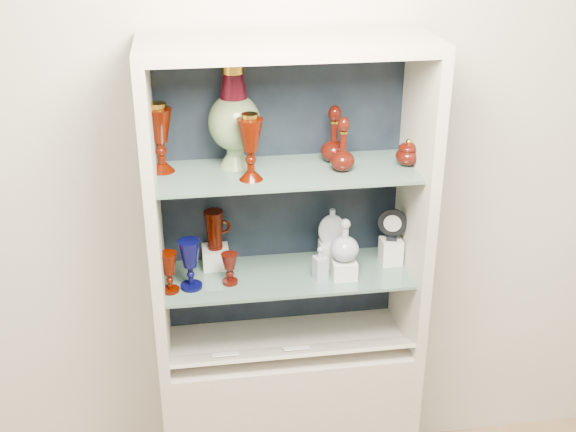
{
  "coord_description": "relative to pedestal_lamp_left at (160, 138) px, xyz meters",
  "views": [
    {
      "loc": [
        -0.35,
        -0.83,
        2.4
      ],
      "look_at": [
        0.0,
        1.53,
        1.3
      ],
      "focal_mm": 45.0,
      "sensor_mm": 36.0,
      "label": 1
    }
  ],
  "objects": [
    {
      "name": "clear_round_decanter",
      "position": [
        0.65,
        -0.12,
        -0.39
      ],
      "size": [
        0.12,
        0.12,
        0.16
      ],
      "primitive_type": null,
      "rotation": [
        0.0,
        0.0,
        -0.14
      ],
      "color": "#939CA8",
      "rests_on": "riser_clear_round_decanter"
    },
    {
      "name": "pedestal_lamp_right",
      "position": [
        0.3,
        -0.12,
        -0.01
      ],
      "size": [
        0.09,
        0.09,
        0.24
      ],
      "primitive_type": null,
      "rotation": [
        0.0,
        0.0,
        0.01
      ],
      "color": "#440C00",
      "rests_on": "shelf_upper"
    },
    {
      "name": "ruby_pitcher",
      "position": [
        0.17,
        0.04,
        -0.39
      ],
      "size": [
        0.12,
        0.09,
        0.15
      ],
      "primitive_type": null,
      "rotation": [
        0.0,
        0.0,
        0.12
      ],
      "color": "#440C00",
      "rests_on": "riser_ruby_pitcher"
    },
    {
      "name": "cobalt_goblet",
      "position": [
        0.08,
        -0.11,
        -0.45
      ],
      "size": [
        0.09,
        0.09,
        0.19
      ],
      "primitive_type": null,
      "rotation": [
        0.0,
        0.0,
        -0.17
      ],
      "color": "#07073A",
      "rests_on": "shelf_lower"
    },
    {
      "name": "ruby_goblet_small",
      "position": [
        0.22,
        -0.1,
        -0.48
      ],
      "size": [
        0.08,
        0.08,
        0.12
      ],
      "primitive_type": null,
      "rotation": [
        0.0,
        0.0,
        -0.26
      ],
      "color": "#471008",
      "rests_on": "shelf_lower"
    },
    {
      "name": "label_ledge",
      "position": [
        0.44,
        -0.19,
        -0.82
      ],
      "size": [
        0.92,
        0.17,
        0.09
      ],
      "primitive_type": "cube",
      "rotation": [
        -0.44,
        0.0,
        0.0
      ],
      "color": "beige",
      "rests_on": "cabinet_base"
    },
    {
      "name": "cabinet_top_cap",
      "position": [
        0.44,
        -0.08,
        0.32
      ],
      "size": [
        1.0,
        0.4,
        0.04
      ],
      "primitive_type": "cube",
      "color": "beige",
      "rests_on": "cabinet_side_left"
    },
    {
      "name": "riser_cameo_medallion",
      "position": [
        0.85,
        -0.03,
        -0.5
      ],
      "size": [
        0.08,
        0.08,
        0.1
      ],
      "primitive_type": "cube",
      "color": "silver",
      "rests_on": "shelf_lower"
    },
    {
      "name": "cabinet_side_left",
      "position": [
        -0.04,
        -0.08,
        -0.27
      ],
      "size": [
        0.04,
        0.4,
        1.15
      ],
      "primitive_type": "cube",
      "color": "beige",
      "rests_on": "cabinet_base"
    },
    {
      "name": "cabinet_base",
      "position": [
        0.44,
        -0.08,
        -1.22
      ],
      "size": [
        1.0,
        0.4,
        0.75
      ],
      "primitive_type": "cube",
      "color": "beige",
      "rests_on": "ground"
    },
    {
      "name": "flat_flask",
      "position": [
        0.62,
        -0.01,
        -0.38
      ],
      "size": [
        0.11,
        0.06,
        0.15
      ],
      "primitive_type": null,
      "rotation": [
        0.0,
        0.0,
        -0.16
      ],
      "color": "silver",
      "rests_on": "riser_flat_flask"
    },
    {
      "name": "ruby_decanter_a",
      "position": [
        0.63,
        -0.09,
        -0.01
      ],
      "size": [
        0.1,
        0.1,
        0.22
      ],
      "primitive_type": null,
      "rotation": [
        0.0,
        0.0,
        -0.22
      ],
      "color": "#471008",
      "rests_on": "shelf_upper"
    },
    {
      "name": "cameo_medallion",
      "position": [
        0.85,
        -0.03,
        -0.38
      ],
      "size": [
        0.12,
        0.08,
        0.13
      ],
      "primitive_type": null,
      "rotation": [
        0.0,
        0.0,
        -0.37
      ],
      "color": "black",
      "rests_on": "riser_cameo_medallion"
    },
    {
      "name": "riser_ruby_pitcher",
      "position": [
        0.17,
        0.04,
        -0.51
      ],
      "size": [
        0.1,
        0.1,
        0.08
      ],
      "primitive_type": "cube",
      "color": "silver",
      "rests_on": "shelf_lower"
    },
    {
      "name": "riser_clear_round_decanter",
      "position": [
        0.65,
        -0.12,
        -0.51
      ],
      "size": [
        0.09,
        0.09,
        0.07
      ],
      "primitive_type": "cube",
      "color": "silver",
      "rests_on": "shelf_lower"
    },
    {
      "name": "label_card_1",
      "position": [
        0.19,
        -0.19,
        -0.8
      ],
      "size": [
        0.1,
        0.06,
        0.03
      ],
      "primitive_type": "cube",
      "rotation": [
        -0.44,
        0.0,
        0.0
      ],
      "color": "white",
      "rests_on": "label_ledge"
    },
    {
      "name": "ruby_decanter_b",
      "position": [
        0.62,
        0.01,
        -0.01
      ],
      "size": [
        0.11,
        0.11,
        0.23
      ],
      "primitive_type": null,
      "rotation": [
        0.0,
        0.0,
        -0.21
      ],
      "color": "#471008",
      "rests_on": "shelf_upper"
    },
    {
      "name": "shelf_lower",
      "position": [
        0.44,
        -0.06,
        -0.55
      ],
      "size": [
        0.92,
        0.34,
        0.01
      ],
      "primitive_type": "cube",
      "color": "slate",
      "rests_on": "cabinet_side_left"
    },
    {
      "name": "wall_back",
      "position": [
        0.44,
        0.14,
        -0.2
      ],
      "size": [
        3.5,
        0.02,
        2.8
      ],
      "primitive_type": "cube",
      "color": "beige",
      "rests_on": "ground"
    },
    {
      "name": "cabinet_side_right",
      "position": [
        0.92,
        -0.08,
        -0.27
      ],
      "size": [
        0.04,
        0.4,
        1.15
      ],
      "primitive_type": "cube",
      "color": "beige",
      "rests_on": "cabinet_base"
    },
    {
      "name": "pedestal_lamp_left",
      "position": [
        0.0,
        0.0,
        0.0
      ],
      "size": [
        0.1,
        0.1,
        0.25
      ],
      "primitive_type": null,
      "rotation": [
        0.0,
        0.0,
        0.04
      ],
      "color": "#440C00",
      "rests_on": "shelf_upper"
    },
    {
      "name": "shelf_upper",
      "position": [
        0.44,
        -0.06,
        -0.13
      ],
      "size": [
        0.92,
        0.34,
        0.01
      ],
      "primitive_type": "cube",
      "color": "slate",
      "rests_on": "cabinet_side_left"
    },
    {
      "name": "cabinet_back_panel",
      "position": [
        0.44,
        0.11,
        -0.27
      ],
      "size": [
        0.98,
        0.02,
        1.15
      ],
      "primitive_type": "cube",
      "color": "black",
      "rests_on": "cabinet_base"
    },
    {
      "name": "enamel_urn",
      "position": [
        0.26,
        0.01,
        0.07
      ],
      "size": [
        0.23,
        0.23,
        0.38
      ],
      "primitive_type": null,
      "rotation": [
        0.0,
        0.0,
        0.27
      ],
      "color": "#0E4D21",
      "rests_on": "shelf_upper"
    },
    {
      "name": "clear_square_bottle",
      "position": [
        0.56,
        -0.12,
        -0.48
      ],
      "size": [
        0.06,
        0.06,
        0.14
      ],
      "primitive_type": null,
      "rotation": [
        0.0,
        0.0,
        0.27
      ],
      "color": "#939CA8",
      "rests_on": "shelf_lower"
    },
    {
      "name": "label_card_0",
      "position": [
        0.46,
        -0.19,
        -0.8
      ],
      "size": [
        0.1,
        0.06,
        0.03
      ],
      "primitive_type": "cube",
      "rotation": [
        -0.44,
        0.0,
        0.0
      ],
      "color": "white",
      "rests_on": "label_ledge"
    },
    {
      "name": "ruby_goblet_tall",
      "position": [
        0.0,
        -0.13,
        -0.47
      ],
      "size": [
        0.09,
        0.09,
        0.16
      ],
      "primitive_type": null,
      "rotation": [
        0.0,
        0.0,
        -0.42
      ],
      "color": "#440C00",
      "rests_on": "shelf_lower"
    },
    {
      "name": "riser_flat_flask",
      "position": [
        0.62,
        -0.01,
        -0.5
      ],
      "size": [
        0.09,
        0.09,
        0.09
      ],
      "primitive_type": "cube",
      "color": "silver",
      "rests_on": "shelf_lower"
    },
    {
      "name": "lidded_bowl",
      "position": [
        0.88,
        -0.07,
        -0.07
      ],
      "size": [
        0.1,
        0.1,
        0.1
      ],
      "primitive_type": null,
      "rotation": [
        0.0,
        0.0,
        -0.06
      ],
      "color": "#471008",
      "rests_on": "shelf_upper"
    }
  ]
}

